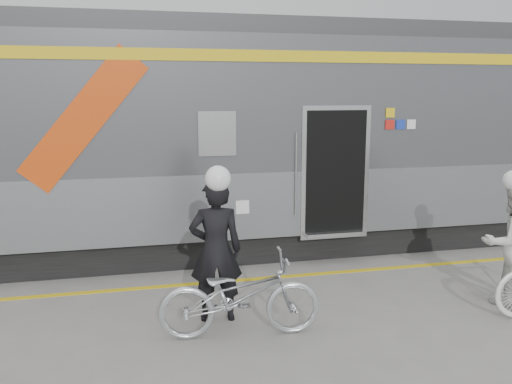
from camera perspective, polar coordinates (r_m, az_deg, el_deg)
name	(u,v)px	position (r m, az deg, el deg)	size (l,w,h in m)	color
ground	(331,335)	(6.83, 7.93, -14.73)	(90.00, 90.00, 0.00)	slate
train	(194,138)	(10.04, -6.58, 5.63)	(24.00, 3.17, 4.10)	black
safety_strip	(282,277)	(8.72, 2.77, -8.90)	(24.00, 0.12, 0.01)	gold
man	(216,250)	(6.92, -4.26, -6.15)	(0.67, 0.44, 1.84)	black
bicycle_left	(240,296)	(6.57, -1.68, -10.86)	(0.67, 1.93, 1.01)	#B7BABF
woman	(511,243)	(8.22, 25.26, -4.91)	(0.83, 0.65, 1.71)	silver
helmet_man	(215,166)	(6.69, -4.39, 2.75)	(0.32, 0.32, 0.32)	white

